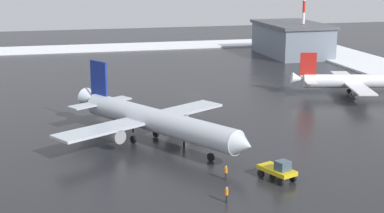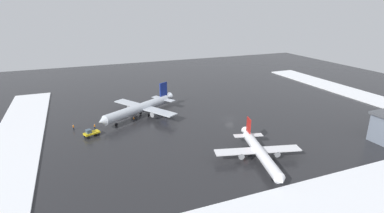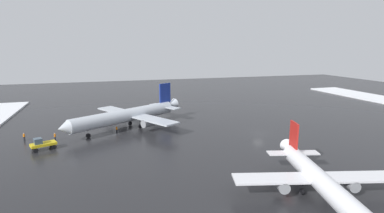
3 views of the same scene
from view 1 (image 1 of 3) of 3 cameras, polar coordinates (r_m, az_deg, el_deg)
The scene contains 10 objects.
ground_plane at distance 112.03m, azimuth 0.27°, elevation 1.18°, with size 240.00×240.00×0.00m, color #232326.
snow_bank_right at distance 176.74m, azimuth -5.09°, elevation 5.82°, with size 14.00×116.00×0.45m, color white.
airplane_far_rear at distance 81.08m, azimuth -3.71°, elevation -1.31°, with size 30.52×26.13×10.08m.
airplane_distant_tail at distance 115.48m, azimuth 16.02°, elevation 2.38°, with size 22.52×26.82×8.07m.
pushback_tug at distance 68.51m, azimuth 8.39°, elevation -6.07°, with size 5.09×3.74×2.50m.
ground_crew_mid_apron at distance 79.56m, azimuth -0.79°, elevation -3.34°, with size 0.36×0.36×1.71m.
ground_crew_by_nose_gear at distance 61.93m, azimuth 3.38°, elevation -8.44°, with size 0.36×0.36×1.71m.
ground_crew_near_tug at distance 68.12m, azimuth 3.31°, elevation -6.34°, with size 0.36×0.36×1.71m.
antenna_mast at distance 157.55m, azimuth 10.74°, elevation 7.87°, with size 0.70×0.70×17.84m.
cargo_hangar at distance 161.90m, azimuth 9.66°, elevation 6.47°, with size 25.16×15.28×8.80m.
Camera 1 is at (-106.02, 26.83, 24.29)m, focal length 55.00 mm.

